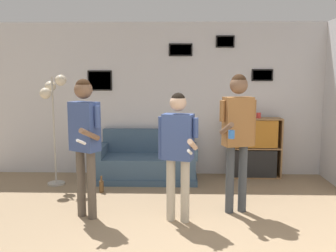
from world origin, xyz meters
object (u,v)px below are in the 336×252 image
object	(u,v)px
couch	(148,163)
bottle_on_floor	(102,186)
bookshelf	(254,148)
person_player_foreground_center	(178,144)
person_player_foreground_left	(84,133)
person_watcher_holding_cup	(238,127)
floor_lamp	(53,101)
drinking_cup	(259,115)

from	to	relation	value
couch	bottle_on_floor	size ratio (longest dim) A/B	6.52
bookshelf	bottle_on_floor	xyz separation A→B (m)	(-2.51, -0.93, -0.42)
couch	person_player_foreground_center	size ratio (longest dim) A/B	1.05
person_player_foreground_left	bottle_on_floor	bearing A→B (deg)	91.10
person_player_foreground_left	person_player_foreground_center	distance (m)	1.17
couch	person_watcher_holding_cup	bearing A→B (deg)	-49.18
couch	bottle_on_floor	distance (m)	1.00
person_player_foreground_left	person_watcher_holding_cup	world-z (taller)	person_watcher_holding_cup
floor_lamp	person_player_foreground_left	world-z (taller)	floor_lamp
bookshelf	person_player_foreground_center	xyz separation A→B (m)	(-1.33, -2.02, 0.45)
person_player_foreground_center	drinking_cup	world-z (taller)	person_player_foreground_center
floor_lamp	person_watcher_holding_cup	world-z (taller)	person_watcher_holding_cup
person_player_foreground_center	drinking_cup	bearing A→B (deg)	55.56
floor_lamp	drinking_cup	distance (m)	3.45
person_player_foreground_center	person_watcher_holding_cup	xyz separation A→B (m)	(0.77, 0.33, 0.16)
person_player_foreground_left	floor_lamp	bearing A→B (deg)	121.54
bookshelf	drinking_cup	bearing A→B (deg)	0.74
drinking_cup	person_player_foreground_center	bearing A→B (deg)	-124.44
couch	drinking_cup	world-z (taller)	drinking_cup
bookshelf	drinking_cup	xyz separation A→B (m)	(0.06, 0.00, 0.57)
bottle_on_floor	couch	bearing A→B (deg)	48.41
bottle_on_floor	drinking_cup	bearing A→B (deg)	20.06
bookshelf	person_player_foreground_center	size ratio (longest dim) A/B	0.66
person_player_foreground_center	drinking_cup	distance (m)	2.46
bookshelf	person_player_foreground_left	bearing A→B (deg)	-142.20
person_watcher_holding_cup	floor_lamp	bearing A→B (deg)	157.38
bottle_on_floor	person_player_foreground_center	bearing A→B (deg)	-42.78
couch	floor_lamp	bearing A→B (deg)	-167.26
couch	floor_lamp	world-z (taller)	floor_lamp
drinking_cup	bookshelf	bearing A→B (deg)	-179.26
person_player_foreground_left	bottle_on_floor	world-z (taller)	person_player_foreground_left
floor_lamp	person_player_foreground_center	size ratio (longest dim) A/B	1.13
person_player_foreground_center	floor_lamp	bearing A→B (deg)	143.54
couch	person_player_foreground_left	distance (m)	2.01
couch	person_player_foreground_center	distance (m)	2.02
floor_lamp	bottle_on_floor	bearing A→B (deg)	-25.46
person_watcher_holding_cup	drinking_cup	xyz separation A→B (m)	(0.62, 1.69, -0.04)
person_player_foreground_left	person_watcher_holding_cup	bearing A→B (deg)	6.98
person_player_foreground_left	drinking_cup	size ratio (longest dim) A/B	19.12
floor_lamp	person_player_foreground_left	distance (m)	1.66
couch	person_player_foreground_center	xyz separation A→B (m)	(0.52, -1.82, 0.69)
floor_lamp	drinking_cup	bearing A→B (deg)	9.00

